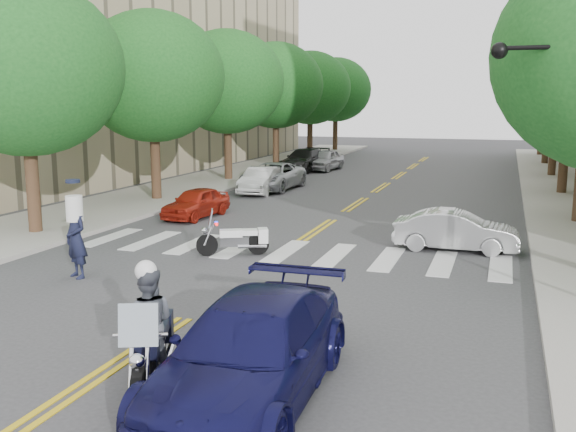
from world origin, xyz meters
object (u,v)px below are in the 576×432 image
at_px(motorcycle_parked, 239,239).
at_px(convertible, 456,231).
at_px(motorcycle_police, 149,332).
at_px(officer_standing, 76,239).
at_px(sedan_blue, 251,351).

distance_m(motorcycle_parked, convertible, 6.57).
bearing_deg(convertible, motorcycle_police, 161.21).
bearing_deg(motorcycle_parked, convertible, -92.37).
relative_size(officer_standing, sedan_blue, 0.39).
bearing_deg(motorcycle_police, sedan_blue, 163.00).
bearing_deg(motorcycle_parked, officer_standing, 114.65).
bearing_deg(motorcycle_parked, sedan_blue, 177.99).
bearing_deg(officer_standing, motorcycle_police, -18.72).
bearing_deg(convertible, officer_standing, 124.81).
xyz_separation_m(motorcycle_parked, officer_standing, (-2.96, -3.64, 0.54)).
xyz_separation_m(motorcycle_parked, sedan_blue, (3.85, -8.57, 0.27)).
distance_m(motorcycle_police, convertible, 12.00).
bearing_deg(motorcycle_police, officer_standing, -66.76).
bearing_deg(officer_standing, convertible, 60.90).
bearing_deg(officer_standing, motorcycle_parked, 76.70).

